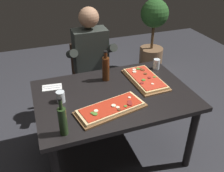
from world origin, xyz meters
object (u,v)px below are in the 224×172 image
pizza_rectangular_front (111,108)px  tumbler_far_side (61,97)px  tumbler_near_camera (156,65)px  diner_chair (90,75)px  dining_table (114,102)px  potted_plant_corner (153,33)px  wine_bottle_dark (63,120)px  oil_bottle_amber (106,68)px  pizza_rectangular_left (145,79)px  seated_diner (92,60)px

pizza_rectangular_front → tumbler_far_side: 0.45m
tumbler_near_camera → diner_chair: bearing=137.2°
dining_table → diner_chair: 0.87m
pizza_rectangular_front → potted_plant_corner: 2.27m
wine_bottle_dark → diner_chair: size_ratio=0.35×
tumbler_far_side → potted_plant_corner: size_ratio=0.09×
oil_bottle_amber → potted_plant_corner: potted_plant_corner is taller
tumbler_near_camera → diner_chair: 0.87m
potted_plant_corner → oil_bottle_amber: bearing=-132.9°
tumbler_near_camera → potted_plant_corner: 1.45m
pizza_rectangular_left → tumbler_far_side: (-0.84, -0.08, 0.03)m
tumbler_far_side → diner_chair: (0.47, 0.82, -0.30)m
dining_table → seated_diner: seated_diner is taller
seated_diner → potted_plant_corner: bearing=34.4°
pizza_rectangular_front → tumbler_far_side: size_ratio=6.22×
seated_diner → wine_bottle_dark: bearing=-114.8°
dining_table → pizza_rectangular_front: size_ratio=2.27×
wine_bottle_dark → tumbler_far_side: size_ratio=3.09×
pizza_rectangular_front → diner_chair: size_ratio=0.71×
potted_plant_corner → wine_bottle_dark: bearing=-131.9°
diner_chair → oil_bottle_amber: bearing=-88.6°
pizza_rectangular_front → tumbler_near_camera: tumbler_near_camera is taller
tumbler_near_camera → diner_chair: (-0.60, 0.55, -0.30)m
pizza_rectangular_left → oil_bottle_amber: 0.40m
diner_chair → pizza_rectangular_left: bearing=-63.6°
dining_table → tumbler_far_side: bearing=175.9°
pizza_rectangular_front → tumbler_far_side: tumbler_far_side is taller
pizza_rectangular_left → tumbler_near_camera: size_ratio=4.89×
pizza_rectangular_front → seated_diner: size_ratio=0.46×
wine_bottle_dark → tumbler_far_side: (0.05, 0.41, -0.07)m
dining_table → diner_chair: (-0.00, 0.86, -0.16)m
diner_chair → potted_plant_corner: bearing=30.5°
pizza_rectangular_left → oil_bottle_amber: (-0.35, 0.15, 0.11)m
dining_table → pizza_rectangular_left: (0.37, 0.11, 0.12)m
tumbler_far_side → diner_chair: diner_chair is taller
seated_diner → potted_plant_corner: 1.52m
dining_table → potted_plant_corner: potted_plant_corner is taller
dining_table → oil_bottle_amber: (0.01, 0.26, 0.22)m
pizza_rectangular_front → oil_bottle_amber: bearing=76.1°
pizza_rectangular_left → oil_bottle_amber: size_ratio=1.75×
pizza_rectangular_front → wine_bottle_dark: 0.44m
wine_bottle_dark → diner_chair: 1.38m
diner_chair → seated_diner: seated_diner is taller
pizza_rectangular_front → oil_bottle_amber: (0.12, 0.49, 0.11)m
tumbler_far_side → wine_bottle_dark: bearing=-96.5°
wine_bottle_dark → tumbler_far_side: bearing=83.5°
tumbler_far_side → seated_diner: bearing=56.4°
pizza_rectangular_front → diner_chair: bearing=84.5°
tumbler_far_side → pizza_rectangular_front: bearing=-35.8°
wine_bottle_dark → pizza_rectangular_left: bearing=28.7°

